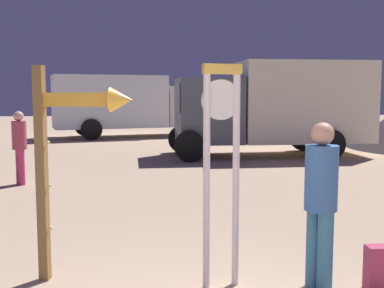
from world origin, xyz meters
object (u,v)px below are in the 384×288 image
object	(u,v)px
standing_clock	(221,154)
person_distant	(19,144)
person_near_clock	(321,198)
backpack	(380,268)
arrow_sign	(72,140)
box_truck_far	(126,103)
box_truck_near	(278,105)

from	to	relation	value
standing_clock	person_distant	bearing A→B (deg)	121.16
person_near_clock	backpack	world-z (taller)	person_near_clock
arrow_sign	box_truck_far	xyz separation A→B (m)	(-0.32, 17.10, 0.05)
arrow_sign	person_near_clock	world-z (taller)	arrow_sign
box_truck_far	person_near_clock	bearing A→B (deg)	-80.98
person_distant	box_truck_far	bearing A→B (deg)	81.65
box_truck_near	box_truck_far	distance (m)	8.83
person_near_clock	backpack	size ratio (longest dim) A/B	3.71
arrow_sign	person_distant	xyz separation A→B (m)	(-2.02, 5.55, -0.60)
standing_clock	box_truck_far	world-z (taller)	box_truck_far
backpack	person_distant	xyz separation A→B (m)	(-5.09, 6.04, 0.67)
person_distant	box_truck_near	distance (m)	8.13
person_near_clock	box_truck_near	xyz separation A→B (m)	(2.35, 10.34, 0.67)
person_near_clock	person_distant	size ratio (longest dim) A/B	1.06
standing_clock	person_near_clock	distance (m)	1.07
arrow_sign	person_distant	distance (m)	5.93
arrow_sign	person_near_clock	distance (m)	2.56
person_near_clock	backpack	xyz separation A→B (m)	(0.61, -0.06, -0.72)
standing_clock	box_truck_far	bearing A→B (deg)	95.97
arrow_sign	box_truck_near	bearing A→B (deg)	64.09
person_distant	box_truck_far	world-z (taller)	box_truck_far
box_truck_near	person_distant	bearing A→B (deg)	-147.45
person_near_clock	box_truck_near	size ratio (longest dim) A/B	0.27
box_truck_near	box_truck_far	world-z (taller)	box_truck_near
backpack	person_distant	world-z (taller)	person_distant
box_truck_far	arrow_sign	bearing A→B (deg)	-88.92
standing_clock	arrow_sign	xyz separation A→B (m)	(-1.49, 0.26, 0.12)
standing_clock	person_distant	world-z (taller)	standing_clock
box_truck_near	person_near_clock	bearing A→B (deg)	-102.82
backpack	person_distant	bearing A→B (deg)	130.11
arrow_sign	box_truck_near	world-z (taller)	box_truck_near
standing_clock	person_distant	distance (m)	6.80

